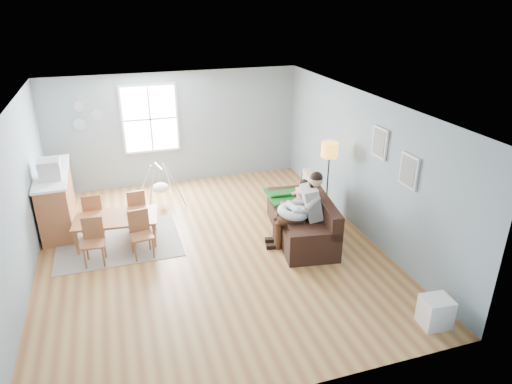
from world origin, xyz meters
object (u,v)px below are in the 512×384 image
object	(u,v)px
dining_table	(117,230)
baby_swing	(161,187)
chair_nw	(93,211)
toddler	(298,197)
counter	(56,198)
father	(302,207)
chair_sw	(93,239)
storage_cube	(435,312)
chair_se	(141,231)
chair_ne	(136,206)
monitor	(49,170)
sofa	(304,221)
floor_lamp	(329,156)

from	to	relation	value
dining_table	baby_swing	world-z (taller)	baby_swing
chair_nw	baby_swing	distance (m)	1.70
toddler	counter	size ratio (longest dim) A/B	0.43
father	chair_sw	world-z (taller)	father
storage_cube	chair_se	world-z (taller)	chair_se
toddler	chair_ne	xyz separation A→B (m)	(-2.99, 1.15, -0.29)
monitor	sofa	bearing A→B (deg)	-19.25
storage_cube	monitor	size ratio (longest dim) A/B	1.12
sofa	chair_nw	distance (m)	4.09
storage_cube	baby_swing	size ratio (longest dim) A/B	0.43
father	chair_nw	distance (m)	4.04
storage_cube	counter	size ratio (longest dim) A/B	0.21
floor_lamp	dining_table	size ratio (longest dim) A/B	1.11
dining_table	chair_se	bearing A→B (deg)	-48.14
father	chair_sw	distance (m)	3.72
sofa	storage_cube	xyz separation A→B (m)	(0.73, -2.97, -0.09)
sofa	chair_se	distance (m)	3.06
father	floor_lamp	bearing A→B (deg)	41.96
chair_se	floor_lamp	bearing A→B (deg)	4.12
dining_table	storage_cube	bearing A→B (deg)	-35.92
floor_lamp	chair_se	size ratio (longest dim) A/B	1.97
toddler	chair_nw	world-z (taller)	toddler
toddler	floor_lamp	world-z (taller)	floor_lamp
chair_sw	counter	world-z (taller)	counter
floor_lamp	counter	bearing A→B (deg)	164.63
chair_sw	chair_nw	distance (m)	1.12
chair_se	chair_nw	size ratio (longest dim) A/B	1.02
chair_se	chair_sw	bearing A→B (deg)	-179.64
dining_table	monitor	distance (m)	1.70
chair_sw	chair_se	size ratio (longest dim) A/B	0.97
chair_nw	counter	size ratio (longest dim) A/B	0.41
sofa	baby_swing	bearing A→B (deg)	136.51
father	toddler	size ratio (longest dim) A/B	1.65
floor_lamp	chair_ne	size ratio (longest dim) A/B	2.05
toddler	father	bearing A→B (deg)	-104.86
father	toddler	world-z (taller)	father
father	baby_swing	bearing A→B (deg)	131.04
floor_lamp	monitor	size ratio (longest dim) A/B	4.24
father	chair_se	distance (m)	2.93
chair_sw	monitor	size ratio (longest dim) A/B	2.09
storage_cube	counter	xyz separation A→B (m)	(-5.28, 4.94, 0.36)
father	storage_cube	size ratio (longest dim) A/B	3.27
chair_sw	chair_ne	distance (m)	1.38
storage_cube	chair_ne	xyz separation A→B (m)	(-3.77, 4.34, 0.23)
floor_lamp	baby_swing	xyz separation A→B (m)	(-3.17, 1.81, -0.98)
chair_sw	sofa	bearing A→B (deg)	-3.64
sofa	dining_table	size ratio (longest dim) A/B	1.51
floor_lamp	chair_sw	distance (m)	4.66
floor_lamp	counter	xyz separation A→B (m)	(-5.26, 1.45, -0.80)
chair_sw	chair_se	world-z (taller)	chair_se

